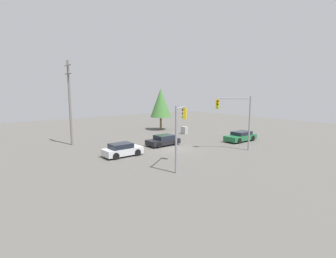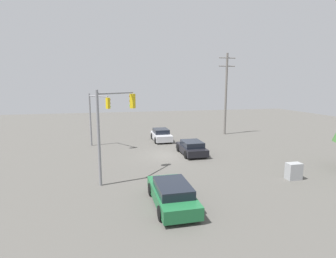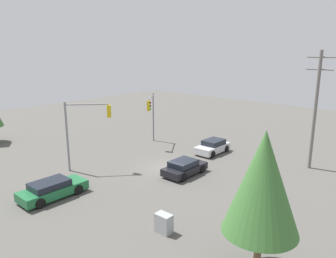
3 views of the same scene
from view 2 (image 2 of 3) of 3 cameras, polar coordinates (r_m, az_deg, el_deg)
ground_plane at (r=24.20m, az=0.34°, el=-5.69°), size 80.00×80.00×0.00m
sedan_dark at (r=24.42m, az=5.17°, el=-4.08°), size 2.05×4.06×1.28m
sedan_silver at (r=30.20m, az=-1.49°, el=-1.32°), size 1.97×4.01×1.36m
sedan_green at (r=14.38m, az=0.87°, el=-13.89°), size 2.03×4.76×1.30m
traffic_signal_main at (r=17.81m, az=-11.72°, el=2.29°), size 2.71×3.01×6.09m
traffic_signal_cross at (r=27.36m, az=-15.07°, el=3.80°), size 2.19×2.91×5.51m
utility_pole_tall at (r=34.57m, az=12.51°, el=7.82°), size 2.20×0.28×10.30m
electrical_cabinet at (r=19.99m, az=25.69°, el=-8.28°), size 0.99×0.62×1.14m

